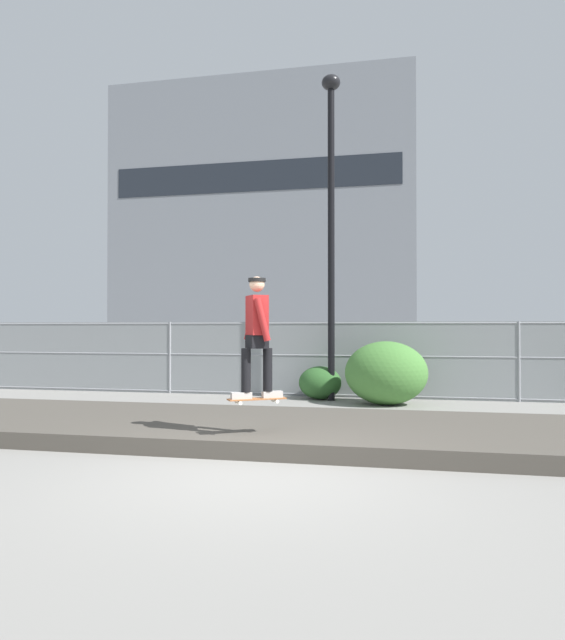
{
  "coord_description": "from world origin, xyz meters",
  "views": [
    {
      "loc": [
        1.73,
        -6.43,
        1.7
      ],
      "look_at": [
        -0.26,
        2.91,
        1.83
      ],
      "focal_mm": 32.49,
      "sensor_mm": 36.0,
      "label": 1
    }
  ],
  "objects_px": {
    "skateboard": "(257,399)",
    "skater": "(257,330)",
    "parked_car_near": "(255,356)",
    "shrub_left": "(320,383)",
    "shrub_center": "(386,373)",
    "street_lamp": "(331,201)"
  },
  "relations": [
    {
      "from": "skateboard",
      "to": "street_lamp",
      "type": "relative_size",
      "value": 0.1
    },
    {
      "from": "shrub_left",
      "to": "shrub_center",
      "type": "relative_size",
      "value": 0.56
    },
    {
      "from": "skateboard",
      "to": "shrub_center",
      "type": "xyz_separation_m",
      "value": [
        1.56,
        5.33,
        -0.03
      ]
    },
    {
      "from": "shrub_left",
      "to": "shrub_center",
      "type": "height_order",
      "value": "shrub_center"
    },
    {
      "from": "skateboard",
      "to": "shrub_left",
      "type": "distance_m",
      "value": 6.0
    },
    {
      "from": "skater",
      "to": "parked_car_near",
      "type": "relative_size",
      "value": 0.37
    },
    {
      "from": "parked_car_near",
      "to": "shrub_center",
      "type": "relative_size",
      "value": 2.46
    },
    {
      "from": "shrub_left",
      "to": "shrub_center",
      "type": "bearing_deg",
      "value": -22.79
    },
    {
      "from": "skater",
      "to": "shrub_center",
      "type": "bearing_deg",
      "value": 73.67
    },
    {
      "from": "skater",
      "to": "parked_car_near",
      "type": "bearing_deg",
      "value": 104.9
    },
    {
      "from": "skater",
      "to": "street_lamp",
      "type": "xyz_separation_m",
      "value": [
        0.28,
        5.82,
        3.01
      ]
    },
    {
      "from": "street_lamp",
      "to": "shrub_center",
      "type": "bearing_deg",
      "value": -21.09
    },
    {
      "from": "shrub_left",
      "to": "skateboard",
      "type": "bearing_deg",
      "value": -89.94
    },
    {
      "from": "skater",
      "to": "shrub_left",
      "type": "relative_size",
      "value": 1.64
    },
    {
      "from": "parked_car_near",
      "to": "skateboard",
      "type": "bearing_deg",
      "value": -75.1
    },
    {
      "from": "parked_car_near",
      "to": "shrub_left",
      "type": "height_order",
      "value": "parked_car_near"
    },
    {
      "from": "skateboard",
      "to": "parked_car_near",
      "type": "xyz_separation_m",
      "value": [
        -2.5,
        9.41,
        0.11
      ]
    },
    {
      "from": "skateboard",
      "to": "skater",
      "type": "distance_m",
      "value": 0.95
    },
    {
      "from": "street_lamp",
      "to": "parked_car_near",
      "type": "distance_m",
      "value": 5.95
    },
    {
      "from": "skateboard",
      "to": "skater",
      "type": "xyz_separation_m",
      "value": [
        -0.0,
        0.0,
        0.95
      ]
    },
    {
      "from": "street_lamp",
      "to": "parked_car_near",
      "type": "bearing_deg",
      "value": 127.89
    },
    {
      "from": "skateboard",
      "to": "parked_car_near",
      "type": "relative_size",
      "value": 0.18
    }
  ]
}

